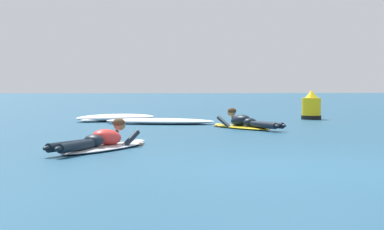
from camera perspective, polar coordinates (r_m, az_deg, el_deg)
ground_plane at (r=17.82m, az=2.06°, el=-0.61°), size 120.00×120.00×0.00m
surfer_near at (r=10.20m, az=-8.27°, el=-2.46°), size 1.70×2.48×0.54m
surfer_far at (r=14.95m, az=4.87°, el=-0.75°), size 1.56×2.39×0.54m
whitewater_mid_left at (r=18.17m, az=-6.99°, el=-0.26°), size 2.59×1.81×0.21m
whitewater_mid_right at (r=16.74m, az=-2.97°, el=-0.59°), size 3.10×1.53×0.16m
channel_marker_buoy at (r=19.33m, az=10.92°, el=0.64°), size 0.61×0.61×0.90m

